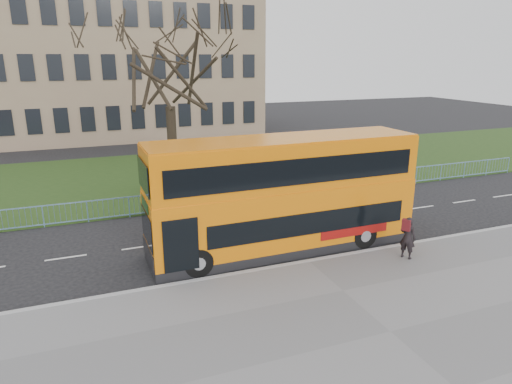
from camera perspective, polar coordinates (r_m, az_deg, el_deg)
ground at (r=19.68m, az=4.47°, el=-7.08°), size 120.00×120.00×0.00m
pavement at (r=14.60m, az=16.41°, el=-16.57°), size 80.00×10.50×0.12m
kerb at (r=18.40m, az=6.57°, el=-8.67°), size 80.00×0.20×0.14m
grass_verge at (r=32.49m, az=-6.41°, el=2.49°), size 80.00×15.40×0.08m
guard_railing at (r=25.24m, az=-1.94°, el=-0.33°), size 40.00×0.12×1.10m
bare_tree at (r=26.73m, az=-10.77°, el=12.51°), size 8.46×8.46×12.09m
civic_building at (r=51.31m, az=-18.50°, el=14.76°), size 30.00×15.00×14.00m
yellow_bus at (r=18.84m, az=3.48°, el=0.03°), size 11.26×2.80×4.71m
pedestrian at (r=19.15m, az=18.43°, el=-5.44°), size 0.68×0.75×1.73m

